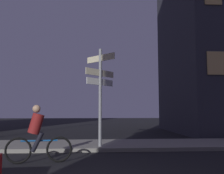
{
  "coord_description": "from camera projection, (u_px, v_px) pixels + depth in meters",
  "views": [
    {
      "loc": [
        0.13,
        -3.9,
        1.47
      ],
      "look_at": [
        0.75,
        5.63,
        2.37
      ],
      "focal_mm": 39.14,
      "sensor_mm": 36.0,
      "label": 1
    }
  ],
  "objects": [
    {
      "name": "sidewalk_kerb",
      "position": [
        93.0,
        145.0,
        9.72
      ],
      "size": [
        40.0,
        2.6,
        0.14
      ],
      "primitive_type": "cube",
      "color": "gray",
      "rests_on": "ground_plane"
    },
    {
      "name": "signpost",
      "position": [
        100.0,
        87.0,
        9.12
      ],
      "size": [
        1.07,
        1.07,
        3.63
      ],
      "color": "gray",
      "rests_on": "sidewalk_kerb"
    },
    {
      "name": "cyclist",
      "position": [
        38.0,
        136.0,
        6.82
      ],
      "size": [
        1.81,
        0.38,
        1.61
      ],
      "color": "black",
      "rests_on": "ground_plane"
    }
  ]
}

